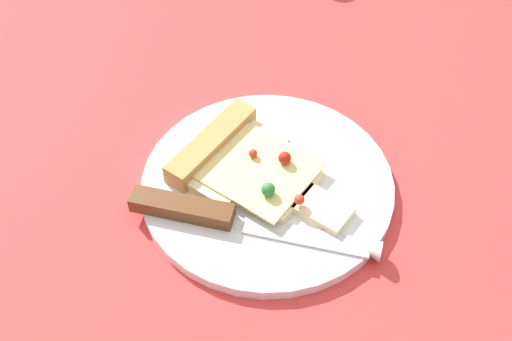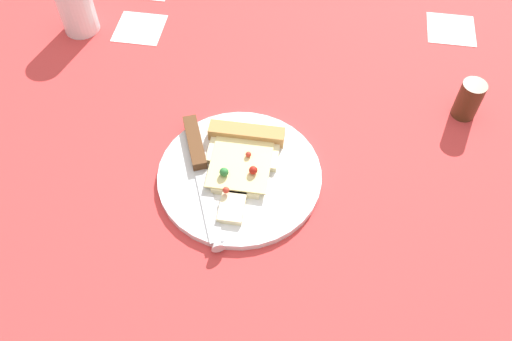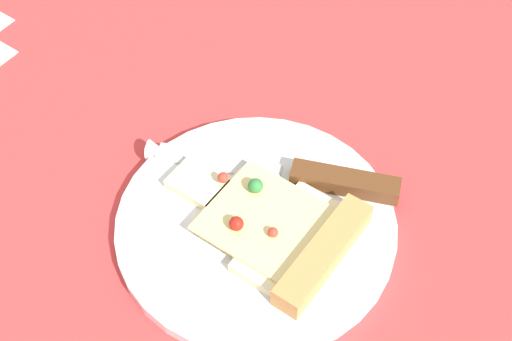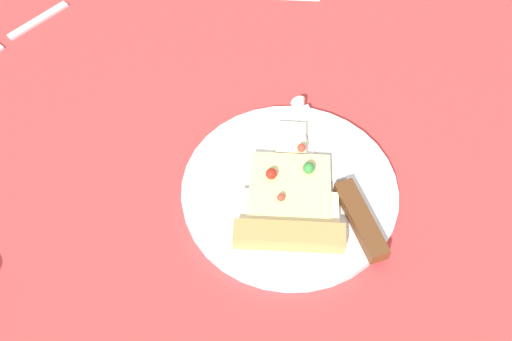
% 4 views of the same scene
% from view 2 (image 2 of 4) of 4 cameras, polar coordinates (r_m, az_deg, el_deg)
% --- Properties ---
extents(ground_plane, '(1.18, 1.18, 0.03)m').
position_cam_2_polar(ground_plane, '(0.88, -2.39, 1.81)').
color(ground_plane, '#D13838').
rests_on(ground_plane, ground).
extents(plate, '(0.25, 0.25, 0.01)m').
position_cam_2_polar(plate, '(0.83, -1.74, -0.54)').
color(plate, silver).
rests_on(plate, ground_plane).
extents(pizza_slice, '(0.17, 0.12, 0.03)m').
position_cam_2_polar(pizza_slice, '(0.83, -1.47, 1.43)').
color(pizza_slice, beige).
rests_on(pizza_slice, plate).
extents(knife, '(0.23, 0.11, 0.02)m').
position_cam_2_polar(knife, '(0.83, -5.93, 0.53)').
color(knife, silver).
rests_on(knife, plate).
extents(drinking_glass, '(0.07, 0.07, 0.11)m').
position_cam_2_polar(drinking_glass, '(1.10, -18.50, 16.15)').
color(drinking_glass, white).
rests_on(drinking_glass, ground_plane).
extents(pepper_shaker, '(0.04, 0.04, 0.07)m').
position_cam_2_polar(pepper_shaker, '(0.96, 21.50, 6.96)').
color(pepper_shaker, '#4C2D19').
rests_on(pepper_shaker, ground_plane).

